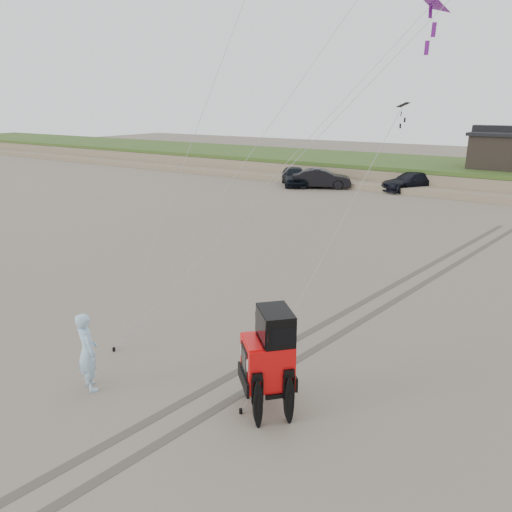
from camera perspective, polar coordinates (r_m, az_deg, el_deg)
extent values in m
plane|color=#6B6054|center=(13.18, -7.21, -14.19)|extent=(160.00, 160.00, 0.00)
cube|color=#7A6B54|center=(47.39, 24.67, 8.15)|extent=(160.00, 12.00, 1.40)
cube|color=#2D4719|center=(47.28, 24.79, 9.16)|extent=(160.00, 12.00, 0.35)
cube|color=#7A6B54|center=(41.12, 22.99, 6.56)|extent=(160.00, 3.50, 0.50)
imported|color=black|center=(43.50, 4.40, 9.12)|extent=(4.37, 4.99, 1.63)
imported|color=black|center=(42.27, 7.48, 8.77)|extent=(5.06, 3.69, 1.59)
imported|color=black|center=(42.32, 17.37, 8.11)|extent=(4.74, 5.57, 1.53)
imported|color=#96CEE8|center=(13.06, -18.71, -10.29)|extent=(0.86, 0.71, 2.01)
cube|color=black|center=(15.35, 16.50, 16.25)|extent=(0.31, 0.49, 0.15)
cube|color=#6F1886|center=(20.23, 19.62, 25.61)|extent=(1.31, 1.47, 0.79)
cylinder|color=black|center=(15.09, -15.94, -10.22)|extent=(0.08, 0.08, 0.12)
cylinder|color=black|center=(11.96, -1.75, -17.30)|extent=(0.08, 0.08, 0.12)
cube|color=#4C443D|center=(18.71, 12.96, -4.71)|extent=(4.42, 29.74, 0.01)
cube|color=#4C443D|center=(18.47, 15.27, -5.18)|extent=(4.42, 29.74, 0.01)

